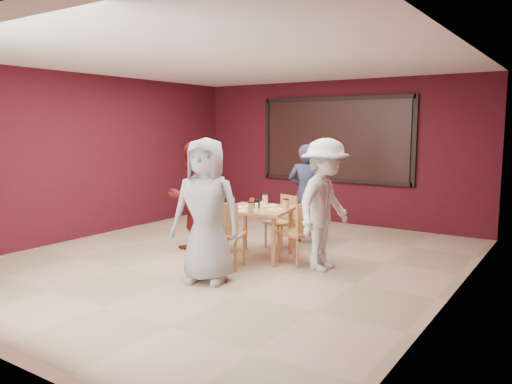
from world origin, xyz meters
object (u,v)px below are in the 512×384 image
Objects in this scene: dining_table at (258,214)px; chair_right at (301,229)px; diner_right at (325,205)px; chair_front at (225,231)px; diner_left at (191,196)px; chair_back at (284,218)px; chair_left at (215,215)px; diner_front at (206,211)px; diner_back at (306,194)px.

dining_table is 1.25× the size of chair_right.
chair_front is at bearing 125.67° from diner_right.
diner_right is at bearing 0.34° from dining_table.
diner_left is at bearing 149.89° from chair_front.
diner_left is (-1.18, 0.68, 0.31)m from chair_front.
diner_right is at bearing -34.65° from chair_back.
dining_table is at bearing -2.73° from chair_left.
chair_left is at bearing 119.24° from diner_left.
diner_front is 1.80m from diner_left.
dining_table is 1.33× the size of chair_back.
diner_back reaches higher than chair_front.
chair_right is at bearing 101.17° from diner_back.
chair_left is at bearing 38.41° from diner_back.
dining_table is 0.63× the size of diner_right.
diner_back is 0.98× the size of diner_left.
diner_right is at bearing 34.18° from chair_front.
diner_left is (-1.31, 1.23, -0.06)m from diner_front.
chair_front is 0.96× the size of chair_left.
chair_back is (-0.01, 0.75, -0.18)m from dining_table.
chair_right is 0.49× the size of diner_front.
chair_front is (-0.04, -0.74, -0.13)m from dining_table.
chair_right is (0.70, -0.72, 0.03)m from chair_back.
chair_left is 1.52m from chair_right.
diner_back is at bearing 85.31° from dining_table.
chair_left is (-0.82, -0.71, 0.07)m from chair_back.
diner_left is 2.28m from diner_right.
diner_back is at bearing 115.19° from chair_right.
diner_left is (-1.21, -0.80, 0.36)m from chair_back.
diner_right reaches higher than dining_table.
chair_back is 2.08m from diner_front.
diner_back is 0.93× the size of diner_right.
chair_left is 0.58× the size of diner_left.
diner_front is at bearing -114.47° from chair_right.
chair_left is 1.66m from diner_front.
chair_back is at bearing 40.65° from chair_left.
diner_right is at bearing -1.02° from chair_left.
diner_front is 1.01× the size of diner_right.
diner_right is (0.37, -0.02, 0.38)m from chair_right.
chair_left is 1.09× the size of chair_right.
diner_back is at bearing 38.66° from diner_right.
chair_right reaches higher than chair_back.
chair_back is at bearing 88.89° from chair_front.
chair_right is 0.54× the size of diner_back.
chair_left is at bearing 177.27° from dining_table.
chair_right is (1.52, -0.02, -0.05)m from chair_left.
diner_left is at bearing -177.36° from dining_table.
chair_back is 0.50× the size of diner_left.
chair_right is at bearing 107.57° from diner_left.
chair_back is 0.86× the size of chair_left.
chair_left is 0.55× the size of diner_right.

